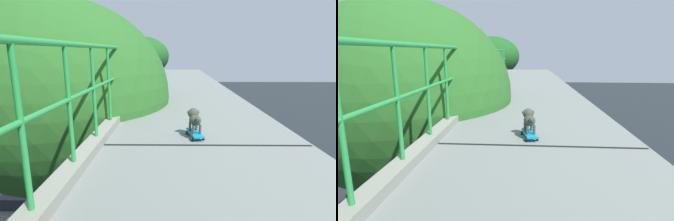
{
  "view_description": "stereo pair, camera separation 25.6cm",
  "coord_description": "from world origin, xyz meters",
  "views": [
    {
      "loc": [
        0.74,
        -2.47,
        7.09
      ],
      "look_at": [
        0.68,
        2.05,
        6.07
      ],
      "focal_mm": 27.96,
      "sensor_mm": 36.0,
      "label": 1
    },
    {
      "loc": [
        1.0,
        -2.46,
        7.09
      ],
      "look_at": [
        0.68,
        2.05,
        6.07
      ],
      "focal_mm": 27.96,
      "sensor_mm": 36.0,
      "label": 2
    }
  ],
  "objects": [
    {
      "name": "roadside_tree_mid",
      "position": [
        -1.97,
        3.85,
        5.97
      ],
      "size": [
        5.31,
        5.31,
        8.33
      ],
      "color": "#493730",
      "rests_on": "ground"
    },
    {
      "name": "car_grey_fifth",
      "position": [
        -5.41,
        7.96,
        0.68
      ],
      "size": [
        1.89,
        4.1,
        1.38
      ],
      "color": "slate",
      "rests_on": "ground"
    },
    {
      "name": "overpass_deck",
      "position": [
        1.17,
        0.0,
        5.63
      ],
      "size": [
        2.93,
        31.23,
        0.49
      ],
      "color": "gray",
      "rests_on": "bridge_pier"
    },
    {
      "name": "roadside_tree_far",
      "position": [
        -2.47,
        9.67,
        6.01
      ],
      "size": [
        4.95,
        4.95,
        8.1
      ],
      "color": "brown",
      "rests_on": "ground"
    },
    {
      "name": "green_railing",
      "position": [
        -0.25,
        -0.0,
        6.16
      ],
      "size": [
        0.2,
        29.67,
        1.31
      ],
      "color": "gray",
      "rests_on": "overpass_deck"
    },
    {
      "name": "city_bus",
      "position": [
        -8.89,
        16.89,
        1.96
      ],
      "size": [
        2.7,
        10.35,
        3.47
      ],
      "color": "navy",
      "rests_on": "ground"
    },
    {
      "name": "roadside_tree_farthest",
      "position": [
        -2.01,
        22.76,
        6.61
      ],
      "size": [
        5.05,
        5.05,
        8.47
      ],
      "color": "#4F3827",
      "rests_on": "ground"
    },
    {
      "name": "small_dog",
      "position": [
        1.08,
        1.17,
        6.16
      ],
      "size": [
        0.21,
        0.38,
        0.33
      ],
      "color": "#41453B",
      "rests_on": "toy_skateboard"
    },
    {
      "name": "toy_skateboard",
      "position": [
        1.08,
        1.14,
        5.94
      ],
      "size": [
        0.25,
        0.48,
        0.08
      ],
      "color": "#0F94CD",
      "rests_on": "overpass_deck"
    }
  ]
}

